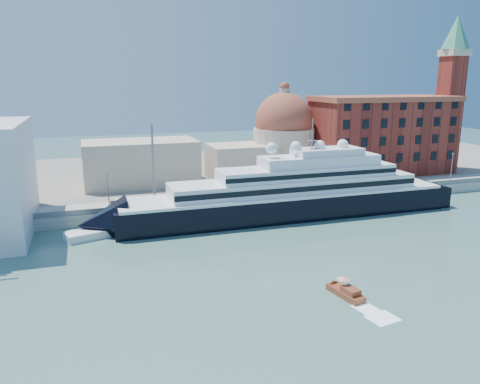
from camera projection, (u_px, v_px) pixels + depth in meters
name	position (u px, v px, depth m)	size (l,w,h in m)	color
ground	(299.00, 256.00, 81.34)	(400.00, 400.00, 0.00)	#3A645B
quay	(238.00, 202.00, 112.44)	(180.00, 10.00, 2.50)	gray
land	(199.00, 172.00, 150.36)	(260.00, 72.00, 2.00)	slate
quay_fence	(244.00, 199.00, 107.86)	(180.00, 0.10, 1.20)	slate
superyacht	(277.00, 198.00, 103.22)	(84.88, 11.77, 25.37)	black
service_barge	(101.00, 232.00, 91.81)	(13.66, 7.92, 2.92)	white
water_taxi	(346.00, 292.00, 65.96)	(3.12, 6.49, 2.96)	maroon
warehouse	(382.00, 134.00, 142.01)	(43.00, 19.00, 23.25)	maroon
campanile	(451.00, 84.00, 145.85)	(8.40, 8.40, 47.00)	maroon
church	(234.00, 148.00, 134.04)	(66.00, 18.00, 25.50)	beige
lamp_posts	(187.00, 171.00, 104.98)	(120.80, 2.40, 18.00)	slate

